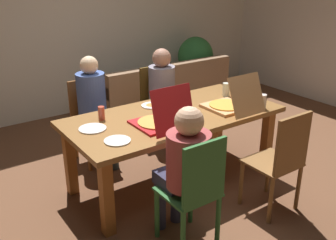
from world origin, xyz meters
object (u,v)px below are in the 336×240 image
object	(u,v)px
chair_0	(90,119)
chair_3	(281,159)
chair_1	(195,190)
drinking_glass_1	(226,90)
plate_2	(117,141)
pizza_box_0	(160,121)
drinking_glass_2	(101,113)
plate_1	(152,105)
person_1	(185,163)
chair_2	(158,103)
person_0	(94,103)
pizza_box_1	(230,104)
plate_0	(93,129)
dining_table	(174,123)
person_2	(165,90)
potted_plant	(195,60)
drinking_glass_0	(263,102)
couch	(161,92)

from	to	relation	value
chair_0	chair_3	bearing A→B (deg)	-64.91
chair_1	drinking_glass_1	bearing A→B (deg)	39.44
chair_0	plate_2	xyz separation A→B (m)	(-0.30, -1.24, 0.28)
chair_1	pizza_box_0	xyz separation A→B (m)	(0.18, 0.74, 0.29)
drinking_glass_2	plate_1	bearing A→B (deg)	4.39
person_1	plate_1	distance (m)	1.18
chair_3	chair_1	bearing A→B (deg)	176.43
chair_2	person_0	bearing A→B (deg)	-172.33
chair_1	pizza_box_1	bearing A→B (deg)	35.09
chair_2	pizza_box_1	xyz separation A→B (m)	(0.08, -1.19, 0.31)
chair_2	drinking_glass_2	bearing A→B (deg)	-147.79
plate_0	plate_1	distance (m)	0.80
plate_0	drinking_glass_1	world-z (taller)	drinking_glass_1
pizza_box_1	plate_1	distance (m)	0.80
chair_2	plate_0	bearing A→B (deg)	-145.99
plate_1	chair_1	bearing A→B (deg)	-108.30
pizza_box_0	plate_2	bearing A→B (deg)	-172.50
dining_table	pizza_box_0	world-z (taller)	pizza_box_0
chair_2	person_2	distance (m)	0.26
person_0	potted_plant	xyz separation A→B (m)	(2.46, 1.29, -0.08)
dining_table	pizza_box_1	xyz separation A→B (m)	(0.54, -0.23, 0.15)
chair_2	drinking_glass_0	bearing A→B (deg)	-74.60
pizza_box_1	plate_2	bearing A→B (deg)	-178.67
chair_0	pizza_box_0	distance (m)	1.24
person_0	chair_2	bearing A→B (deg)	7.67
person_1	chair_2	world-z (taller)	person_1
pizza_box_0	plate_2	world-z (taller)	pizza_box_0
chair_0	drinking_glass_2	distance (m)	0.82
potted_plant	plate_1	bearing A→B (deg)	-138.42
plate_1	person_0	bearing A→B (deg)	127.93
person_2	potted_plant	world-z (taller)	person_2
chair_0	person_1	distance (m)	1.79
person_1	potted_plant	xyz separation A→B (m)	(2.46, 2.93, -0.07)
chair_3	plate_2	xyz separation A→B (m)	(-1.22, 0.73, 0.22)
couch	person_0	bearing A→B (deg)	-146.46
chair_1	person_1	size ratio (longest dim) A/B	0.82
plate_1	potted_plant	bearing A→B (deg)	41.58
person_1	couch	world-z (taller)	person_1
person_1	pizza_box_0	size ratio (longest dim) A/B	2.29
plate_0	plate_1	world-z (taller)	plate_1
plate_0	drinking_glass_1	bearing A→B (deg)	0.58
chair_0	plate_0	world-z (taller)	chair_0
couch	dining_table	bearing A→B (deg)	-120.77
dining_table	person_1	distance (m)	0.92
drinking_glass_1	couch	distance (m)	1.90
person_1	drinking_glass_1	bearing A→B (deg)	35.57
chair_1	chair_0	bearing A→B (deg)	90.00
chair_0	person_0	size ratio (longest dim) A/B	0.75
person_1	couch	bearing A→B (deg)	59.29
plate_2	drinking_glass_2	distance (m)	0.54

